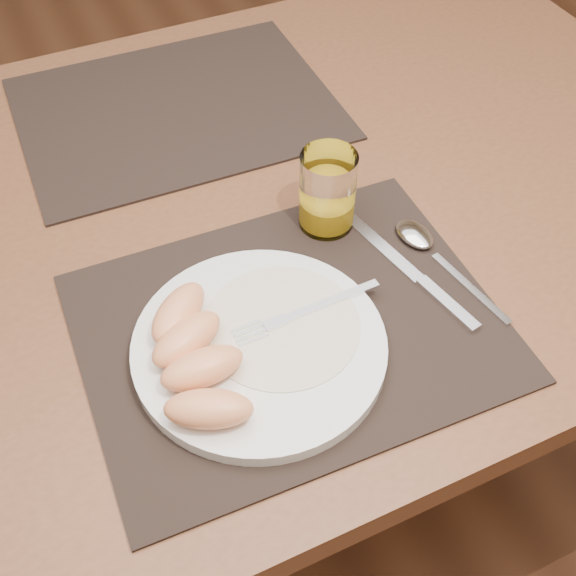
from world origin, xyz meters
The scene contains 11 objects.
ground centered at (0.00, 0.00, 0.00)m, with size 5.00×5.00×0.00m, color #57311D.
table centered at (0.00, 0.00, 0.67)m, with size 1.40×0.90×0.75m.
placemat_near centered at (-0.03, -0.22, 0.75)m, with size 0.45×0.35×0.00m, color black.
placemat_far centered at (-0.01, 0.22, 0.75)m, with size 0.45×0.35×0.00m, color black.
plate centered at (-0.07, -0.24, 0.76)m, with size 0.27×0.27×0.02m, color white.
plate_dressing centered at (-0.04, -0.23, 0.77)m, with size 0.17×0.17×0.00m.
fork centered at (-0.02, -0.22, 0.77)m, with size 0.17×0.03×0.00m.
knife centered at (0.14, -0.22, 0.76)m, with size 0.06×0.22×0.01m.
spoon centered at (0.17, -0.17, 0.76)m, with size 0.05×0.19×0.01m.
juice_glass centered at (0.08, -0.09, 0.80)m, with size 0.07×0.07×0.10m.
grapefruit_wedges centered at (-0.14, -0.24, 0.79)m, with size 0.11×0.20×0.03m.
Camera 1 is at (-0.24, -0.66, 1.38)m, focal length 45.00 mm.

